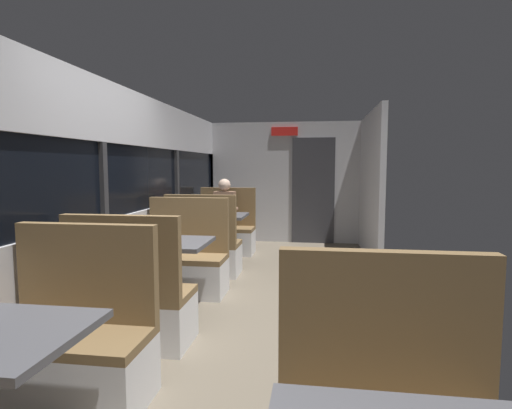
{
  "coord_description": "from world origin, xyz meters",
  "views": [
    {
      "loc": [
        0.57,
        -3.66,
        1.48
      ],
      "look_at": [
        -0.47,
        3.65,
        0.77
      ],
      "focal_mm": 28.64,
      "sensor_mm": 36.0,
      "label": 1
    }
  ],
  "objects_px": {
    "dining_table_mid_window": "(163,251)",
    "bench_far_window_facing_end": "(204,251)",
    "dining_table_far_window": "(216,221)",
    "bench_mid_window_facing_entry": "(185,265)",
    "seated_passenger": "(225,222)",
    "bench_mid_window_facing_end": "(132,306)",
    "bench_far_window_facing_entry": "(226,234)",
    "bench_near_window_facing_entry": "(75,350)"
  },
  "relations": [
    {
      "from": "bench_mid_window_facing_end",
      "to": "dining_table_far_window",
      "type": "bearing_deg",
      "value": 90.0
    },
    {
      "from": "bench_mid_window_facing_end",
      "to": "seated_passenger",
      "type": "height_order",
      "value": "seated_passenger"
    },
    {
      "from": "dining_table_mid_window",
      "to": "bench_far_window_facing_entry",
      "type": "xyz_separation_m",
      "value": [
        0.0,
        2.91,
        -0.31
      ]
    },
    {
      "from": "bench_mid_window_facing_end",
      "to": "bench_far_window_facing_entry",
      "type": "distance_m",
      "value": 3.61
    },
    {
      "from": "bench_near_window_facing_entry",
      "to": "dining_table_far_window",
      "type": "xyz_separation_m",
      "value": [
        0.0,
        3.71,
        0.31
      ]
    },
    {
      "from": "bench_far_window_facing_entry",
      "to": "seated_passenger",
      "type": "bearing_deg",
      "value": -90.0
    },
    {
      "from": "bench_far_window_facing_end",
      "to": "bench_far_window_facing_entry",
      "type": "relative_size",
      "value": 1.0
    },
    {
      "from": "bench_mid_window_facing_end",
      "to": "bench_far_window_facing_end",
      "type": "bearing_deg",
      "value": 90.0
    },
    {
      "from": "dining_table_mid_window",
      "to": "bench_mid_window_facing_end",
      "type": "distance_m",
      "value": 0.77
    },
    {
      "from": "bench_near_window_facing_entry",
      "to": "bench_far_window_facing_end",
      "type": "height_order",
      "value": "same"
    },
    {
      "from": "bench_near_window_facing_entry",
      "to": "dining_table_far_window",
      "type": "bearing_deg",
      "value": 90.0
    },
    {
      "from": "bench_near_window_facing_entry",
      "to": "dining_table_far_window",
      "type": "relative_size",
      "value": 1.22
    },
    {
      "from": "bench_far_window_facing_end",
      "to": "dining_table_far_window",
      "type": "bearing_deg",
      "value": 90.0
    },
    {
      "from": "bench_near_window_facing_entry",
      "to": "bench_far_window_facing_end",
      "type": "distance_m",
      "value": 3.02
    },
    {
      "from": "bench_mid_window_facing_end",
      "to": "bench_far_window_facing_end",
      "type": "relative_size",
      "value": 1.0
    },
    {
      "from": "dining_table_far_window",
      "to": "bench_far_window_facing_end",
      "type": "distance_m",
      "value": 0.77
    },
    {
      "from": "bench_mid_window_facing_end",
      "to": "seated_passenger",
      "type": "distance_m",
      "value": 3.54
    },
    {
      "from": "bench_mid_window_facing_entry",
      "to": "dining_table_far_window",
      "type": "xyz_separation_m",
      "value": [
        0.0,
        1.51,
        0.31
      ]
    },
    {
      "from": "dining_table_far_window",
      "to": "bench_far_window_facing_entry",
      "type": "bearing_deg",
      "value": 90.0
    },
    {
      "from": "bench_far_window_facing_entry",
      "to": "bench_mid_window_facing_end",
      "type": "bearing_deg",
      "value": -90.0
    },
    {
      "from": "bench_mid_window_facing_end",
      "to": "bench_far_window_facing_entry",
      "type": "xyz_separation_m",
      "value": [
        0.0,
        3.61,
        0.0
      ]
    },
    {
      "from": "bench_mid_window_facing_entry",
      "to": "bench_far_window_facing_end",
      "type": "relative_size",
      "value": 1.0
    },
    {
      "from": "bench_near_window_facing_entry",
      "to": "seated_passenger",
      "type": "distance_m",
      "value": 4.35
    },
    {
      "from": "bench_mid_window_facing_entry",
      "to": "bench_far_window_facing_entry",
      "type": "height_order",
      "value": "same"
    },
    {
      "from": "seated_passenger",
      "to": "bench_far_window_facing_entry",
      "type": "bearing_deg",
      "value": 90.0
    },
    {
      "from": "dining_table_mid_window",
      "to": "bench_far_window_facing_end",
      "type": "height_order",
      "value": "bench_far_window_facing_end"
    },
    {
      "from": "bench_far_window_facing_end",
      "to": "bench_far_window_facing_entry",
      "type": "xyz_separation_m",
      "value": [
        0.0,
        1.4,
        0.0
      ]
    },
    {
      "from": "bench_near_window_facing_entry",
      "to": "bench_far_window_facing_entry",
      "type": "height_order",
      "value": "same"
    },
    {
      "from": "bench_mid_window_facing_end",
      "to": "bench_far_window_facing_entry",
      "type": "bearing_deg",
      "value": 90.0
    },
    {
      "from": "bench_far_window_facing_end",
      "to": "dining_table_mid_window",
      "type": "bearing_deg",
      "value": -90.0
    },
    {
      "from": "seated_passenger",
      "to": "dining_table_mid_window",
      "type": "bearing_deg",
      "value": -90.0
    },
    {
      "from": "dining_table_mid_window",
      "to": "dining_table_far_window",
      "type": "distance_m",
      "value": 2.21
    },
    {
      "from": "dining_table_mid_window",
      "to": "dining_table_far_window",
      "type": "height_order",
      "value": "same"
    },
    {
      "from": "dining_table_mid_window",
      "to": "bench_mid_window_facing_entry",
      "type": "bearing_deg",
      "value": 90.0
    },
    {
      "from": "bench_mid_window_facing_end",
      "to": "bench_far_window_facing_end",
      "type": "height_order",
      "value": "same"
    },
    {
      "from": "bench_mid_window_facing_end",
      "to": "bench_far_window_facing_end",
      "type": "distance_m",
      "value": 2.21
    },
    {
      "from": "bench_near_window_facing_entry",
      "to": "dining_table_mid_window",
      "type": "xyz_separation_m",
      "value": [
        0.0,
        1.51,
        0.31
      ]
    },
    {
      "from": "bench_mid_window_facing_end",
      "to": "dining_table_far_window",
      "type": "height_order",
      "value": "bench_mid_window_facing_end"
    },
    {
      "from": "bench_far_window_facing_end",
      "to": "seated_passenger",
      "type": "xyz_separation_m",
      "value": [
        0.0,
        1.33,
        0.21
      ]
    },
    {
      "from": "dining_table_mid_window",
      "to": "bench_far_window_facing_end",
      "type": "xyz_separation_m",
      "value": [
        0.0,
        1.51,
        -0.31
      ]
    },
    {
      "from": "bench_far_window_facing_entry",
      "to": "seated_passenger",
      "type": "xyz_separation_m",
      "value": [
        0.0,
        -0.07,
        0.21
      ]
    },
    {
      "from": "dining_table_mid_window",
      "to": "dining_table_far_window",
      "type": "xyz_separation_m",
      "value": [
        0.0,
        2.21,
        0.0
      ]
    }
  ]
}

